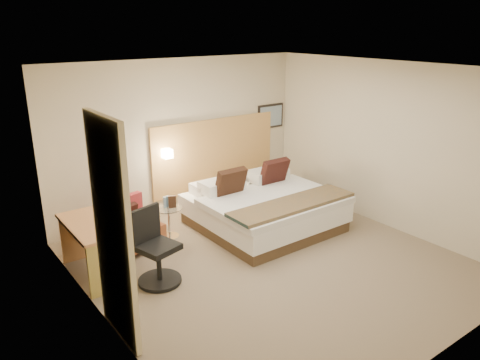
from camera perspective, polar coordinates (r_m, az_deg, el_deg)
floor at (r=6.77m, az=3.91°, el=-10.11°), size 4.80×5.00×0.02m
ceiling at (r=5.97m, az=4.49°, el=13.47°), size 4.80×5.00×0.02m
wall_back at (r=8.23m, az=-7.30°, el=5.17°), size 4.80×0.02×2.70m
wall_front at (r=4.76m, az=24.36°, el=-6.52°), size 4.80×0.02×2.70m
wall_left at (r=5.09m, az=-16.97°, el=-4.01°), size 0.02×5.00×2.70m
wall_right at (r=7.96m, az=17.51°, el=4.01°), size 0.02×5.00×2.70m
headboard_panel at (r=8.65m, az=-3.02°, el=3.22°), size 2.60×0.04×1.30m
art_frame at (r=9.30m, az=3.73°, el=7.78°), size 0.62×0.03×0.47m
art_canvas at (r=9.29m, az=3.81°, el=7.76°), size 0.54×0.01×0.39m
lamp_arm at (r=8.04m, az=-9.09°, el=3.30°), size 0.02×0.12×0.02m
lamp_shade at (r=7.99m, az=-8.89°, el=3.21°), size 0.15×0.15×0.15m
curtain at (r=4.94m, az=-15.27°, el=-6.20°), size 0.06×0.90×2.42m
bottle_a at (r=7.40m, az=-9.15°, el=-2.69°), size 0.07×0.07×0.18m
bottle_b at (r=7.43m, az=-8.79°, el=-2.58°), size 0.07×0.07×0.18m
menu_folder at (r=7.37m, az=-8.27°, el=-2.64°), size 0.12×0.08×0.20m
bed at (r=7.76m, az=2.85°, el=-3.37°), size 2.16×2.07×1.04m
lounge_chair at (r=7.25m, az=-13.05°, el=-5.81°), size 0.85×0.79×0.76m
side_table at (r=7.49m, az=-8.65°, el=-4.93°), size 0.57×0.57×0.49m
desk at (r=6.51m, az=-17.55°, el=-6.33°), size 0.56×1.20×0.75m
desk_chair at (r=6.21m, az=-10.25°, el=-8.75°), size 0.69×0.69×1.00m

